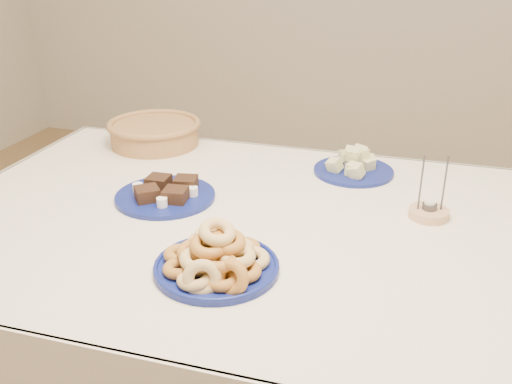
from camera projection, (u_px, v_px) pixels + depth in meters
dining_table at (261, 256)px, 1.48m from camera, size 1.71×1.11×0.75m
donut_platter at (216, 259)px, 1.20m from camera, size 0.32×0.32×0.12m
melon_plate at (354, 166)px, 1.72m from camera, size 0.25×0.25×0.08m
brownie_plate at (166, 194)px, 1.55m from camera, size 0.35×0.35×0.05m
wicker_basket at (155, 132)px, 1.94m from camera, size 0.39×0.39×0.08m
candle_holder at (429, 212)px, 1.45m from camera, size 0.12×0.12×0.17m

